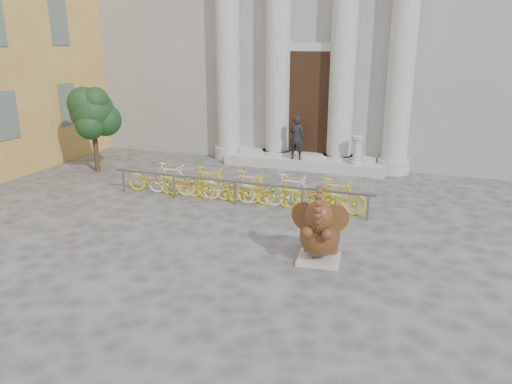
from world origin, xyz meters
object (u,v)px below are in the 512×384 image
(tree, at_px, (93,113))
(pedestrian, at_px, (296,138))
(elephant_statue, at_px, (320,233))
(bike_rack, at_px, (238,186))

(tree, relative_size, pedestrian, 1.90)
(elephant_statue, bearing_deg, bike_rack, 128.27)
(bike_rack, distance_m, pedestrian, 4.51)
(elephant_statue, xyz_separation_m, bike_rack, (-3.17, 3.20, -0.16))
(pedestrian, bearing_deg, bike_rack, 82.52)
(tree, distance_m, pedestrian, 7.31)
(bike_rack, xyz_separation_m, tree, (-6.10, 1.56, 1.63))
(elephant_statue, xyz_separation_m, pedestrian, (-2.63, 7.63, 0.50))
(elephant_statue, relative_size, tree, 0.60)
(pedestrian, bearing_deg, tree, 22.90)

